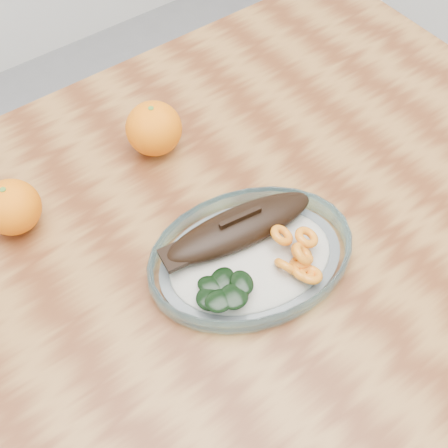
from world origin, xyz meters
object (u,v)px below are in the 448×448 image
Objects in this scene: dining_table at (208,280)px; orange_left at (12,207)px; plated_meal at (251,254)px; orange_right at (154,129)px.

orange_left is (-0.19, 0.18, 0.14)m from dining_table.
dining_table is 15.42× the size of orange_left.
orange_right reaches higher than plated_meal.
dining_table is at bearing 132.92° from plated_meal.
orange_right reaches higher than orange_left.
plated_meal is 0.25m from orange_right.
orange_left is 0.93× the size of orange_right.
orange_right is at bearing 102.43° from plated_meal.
orange_right is (0.04, 0.19, 0.14)m from dining_table.
orange_right reaches higher than dining_table.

